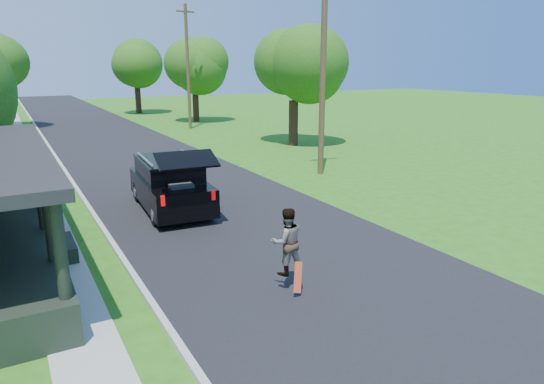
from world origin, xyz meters
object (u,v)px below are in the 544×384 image
utility_pole_near (323,68)px  tree_right_near (293,67)px  black_suv (170,184)px  skateboarder (287,241)px

utility_pole_near → tree_right_near: bearing=71.0°
black_suv → utility_pole_near: 9.38m
black_suv → tree_right_near: tree_right_near is taller
black_suv → utility_pole_near: (8.16, 2.29, 4.01)m
skateboarder → tree_right_near: tree_right_near is taller
skateboarder → tree_right_near: 21.16m
tree_right_near → utility_pole_near: utility_pole_near is taller
tree_right_near → utility_pole_near: size_ratio=0.80×
skateboarder → utility_pole_near: utility_pole_near is taller
utility_pole_near → black_suv: bearing=-161.2°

